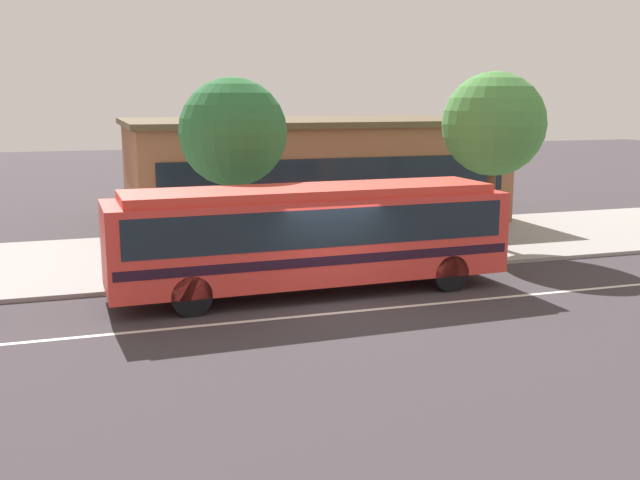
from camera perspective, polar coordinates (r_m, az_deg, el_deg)
ground_plane at (r=18.75m, az=1.03°, el=-4.96°), size 120.00×120.00×0.00m
sidewalk_slab at (r=24.86m, az=-3.93°, el=-0.86°), size 60.00×8.00×0.12m
lane_stripe_center at (r=18.02m, az=1.87°, el=-5.61°), size 56.00×0.16×0.01m
transit_bus at (r=19.44m, az=-0.69°, el=0.64°), size 10.63×2.75×2.85m
pedestrian_waiting_near_sign at (r=22.97m, az=4.62°, el=0.82°), size 0.48×0.48×1.70m
pedestrian_walking_along_curb at (r=21.63m, az=-9.67°, el=0.11°), size 0.46×0.46×1.71m
pedestrian_standing_by_tree at (r=21.80m, az=2.38°, el=0.36°), size 0.45×0.45×1.74m
bus_stop_sign at (r=22.75m, az=9.13°, el=1.92°), size 0.16×0.43×2.33m
street_tree_near_stop at (r=22.55m, az=-6.77°, el=8.26°), size 3.27×3.27×5.64m
street_tree_mid_block at (r=25.63m, az=13.31°, el=8.70°), size 3.47×3.47×5.89m
station_building at (r=31.93m, az=-1.01°, el=5.55°), size 15.30×9.30×4.26m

